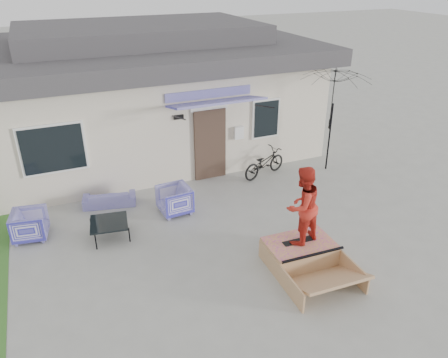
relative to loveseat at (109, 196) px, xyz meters
name	(u,v)px	position (x,y,z in m)	size (l,w,h in m)	color
ground	(245,273)	(2.06, -3.98, -0.26)	(90.00, 90.00, 0.00)	gray
house	(144,89)	(2.06, 4.01, 1.68)	(10.80, 8.49, 4.10)	beige
loveseat	(109,196)	(0.00, 0.00, 0.00)	(1.35, 0.40, 0.53)	#25229F
armchair_left	(30,223)	(-1.94, -0.84, 0.12)	(0.74, 0.69, 0.76)	#25229F
armchair_right	(174,199)	(1.47, -1.04, 0.13)	(0.77, 0.72, 0.79)	#25229F
coffee_table	(110,229)	(-0.25, -1.54, -0.06)	(0.84, 0.84, 0.41)	black
bicycle	(264,160)	(4.59, -0.03, 0.24)	(0.55, 1.58, 1.01)	black
patio_umbrella	(332,115)	(6.60, -0.37, 1.48)	(2.07, 1.91, 2.20)	black
skate_ramp	(299,252)	(3.30, -4.05, -0.03)	(1.42, 1.89, 0.47)	#AC7F56
skateboard	(299,241)	(3.31, -4.01, 0.23)	(0.73, 0.18, 0.05)	black
skater	(302,205)	(3.31, -4.01, 1.10)	(0.83, 0.64, 1.70)	red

